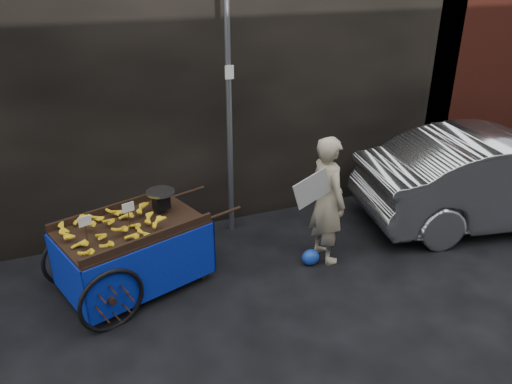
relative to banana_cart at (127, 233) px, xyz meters
name	(u,v)px	position (x,y,z in m)	size (l,w,h in m)	color
ground	(243,278)	(1.35, -0.35, -0.77)	(80.00, 80.00, 0.00)	black
building_wall	(206,49)	(1.75, 2.25, 1.73)	(13.50, 2.00, 5.00)	black
street_pole	(229,100)	(1.65, 0.95, 1.23)	(0.12, 0.10, 4.00)	slate
banana_cart	(127,233)	(0.00, 0.00, 0.00)	(2.51, 1.69, 1.25)	black
vendor	(327,200)	(2.58, -0.28, 0.11)	(0.87, 0.68, 1.76)	tan
plastic_bag	(311,257)	(2.32, -0.38, -0.66)	(0.25, 0.20, 0.22)	#1840B6
parked_car	(501,177)	(5.62, -0.30, -0.05)	(1.53, 4.38, 1.44)	#B9BCC0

